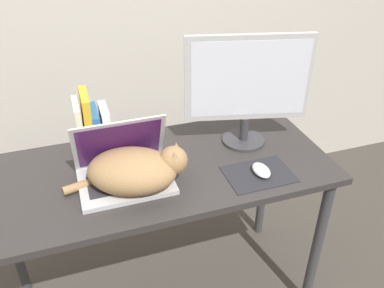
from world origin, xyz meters
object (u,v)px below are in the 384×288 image
(laptop, at_px, (124,170))
(webcam, at_px, (143,130))
(external_monitor, at_px, (248,86))
(computer_mouse, at_px, (261,170))
(cat, at_px, (136,170))
(book_row, at_px, (92,128))

(laptop, xyz_separation_m, webcam, (0.13, 0.25, 0.00))
(laptop, height_order, webcam, laptop)
(external_monitor, bearing_deg, computer_mouse, -98.29)
(cat, xyz_separation_m, webcam, (0.09, 0.30, -0.03))
(computer_mouse, distance_m, webcam, 0.52)
(external_monitor, bearing_deg, webcam, 160.82)
(external_monitor, relative_size, book_row, 1.88)
(cat, bearing_deg, computer_mouse, -8.89)
(computer_mouse, bearing_deg, book_row, 147.89)
(laptop, bearing_deg, webcam, 62.60)
(external_monitor, xyz_separation_m, computer_mouse, (-0.03, -0.23, -0.24))
(cat, height_order, webcam, cat)
(webcam, bearing_deg, external_monitor, -19.18)
(computer_mouse, bearing_deg, laptop, 165.57)
(computer_mouse, xyz_separation_m, webcam, (-0.37, 0.37, 0.03))
(computer_mouse, distance_m, book_row, 0.68)
(webcam, bearing_deg, computer_mouse, -45.59)
(laptop, xyz_separation_m, external_monitor, (0.53, 0.11, 0.21))
(computer_mouse, bearing_deg, cat, 171.11)
(computer_mouse, relative_size, book_row, 0.38)
(laptop, distance_m, external_monitor, 0.58)
(laptop, height_order, external_monitor, external_monitor)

